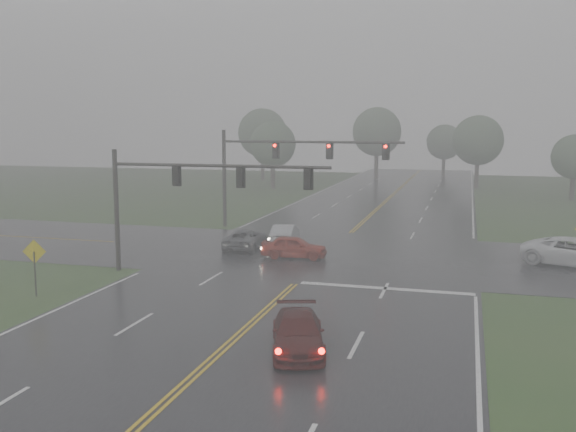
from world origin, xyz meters
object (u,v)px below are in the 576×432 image
(sedan_maroon, at_px, (298,351))
(sedan_red, at_px, (294,258))
(signal_gantry_near, at_px, (178,188))
(pickup_white, at_px, (574,266))
(signal_gantry_far, at_px, (278,159))
(car_grey, at_px, (245,248))
(sedan_silver, at_px, (285,244))

(sedan_maroon, distance_m, sedan_red, 15.96)
(sedan_red, relative_size, signal_gantry_near, 0.33)
(pickup_white, height_order, signal_gantry_far, signal_gantry_far)
(sedan_red, xyz_separation_m, signal_gantry_near, (-4.78, -5.72, 4.68))
(sedan_red, xyz_separation_m, car_grey, (-3.88, 2.13, 0.00))
(sedan_silver, height_order, signal_gantry_far, signal_gantry_far)
(sedan_red, height_order, car_grey, sedan_red)
(signal_gantry_near, height_order, signal_gantry_far, signal_gantry_far)
(sedan_silver, distance_m, pickup_white, 17.80)
(car_grey, height_order, signal_gantry_far, signal_gantry_far)
(sedan_maroon, height_order, sedan_red, sedan_red)
(sedan_maroon, bearing_deg, car_grey, 98.45)
(signal_gantry_far, bearing_deg, sedan_red, -68.42)
(sedan_maroon, height_order, pickup_white, pickup_white)
(signal_gantry_near, bearing_deg, signal_gantry_far, 87.59)
(sedan_silver, height_order, signal_gantry_near, signal_gantry_near)
(sedan_silver, relative_size, signal_gantry_far, 0.29)
(signal_gantry_near, bearing_deg, pickup_white, 20.86)
(pickup_white, relative_size, signal_gantry_near, 0.47)
(sedan_silver, bearing_deg, signal_gantry_far, -76.33)
(sedan_red, distance_m, pickup_white, 16.04)
(sedan_red, bearing_deg, signal_gantry_far, 16.29)
(sedan_maroon, xyz_separation_m, signal_gantry_near, (-9.09, 9.65, 4.68))
(sedan_maroon, bearing_deg, signal_gantry_near, 116.68)
(signal_gantry_near, distance_m, signal_gantry_far, 16.13)
(sedan_maroon, bearing_deg, sedan_silver, 90.66)
(pickup_white, height_order, signal_gantry_near, signal_gantry_near)
(sedan_silver, xyz_separation_m, pickup_white, (17.68, -2.07, 0.00))
(sedan_silver, distance_m, signal_gantry_far, 8.47)
(car_grey, xyz_separation_m, signal_gantry_far, (-0.23, 8.25, 5.34))
(sedan_red, height_order, signal_gantry_near, signal_gantry_near)
(sedan_red, height_order, signal_gantry_far, signal_gantry_far)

